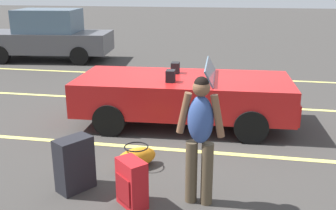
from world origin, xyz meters
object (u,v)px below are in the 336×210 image
(convertible_car, at_px, (194,95))
(suitcase_medium_bright, at_px, (132,183))
(traveler_person, at_px, (200,134))
(duffel_bag, at_px, (137,157))
(parked_sedan_near, at_px, (48,36))
(suitcase_large_black, at_px, (74,164))

(convertible_car, height_order, suitcase_medium_bright, convertible_car)
(convertible_car, bearing_deg, suitcase_medium_bright, -99.97)
(traveler_person, bearing_deg, duffel_bag, 57.44)
(convertible_car, distance_m, parked_sedan_near, 8.32)
(suitcase_medium_bright, bearing_deg, parked_sedan_near, -104.75)
(parked_sedan_near, bearing_deg, duffel_bag, 117.85)
(suitcase_large_black, bearing_deg, duffel_bag, -95.68)
(suitcase_large_black, height_order, parked_sedan_near, parked_sedan_near)
(convertible_car, relative_size, suitcase_large_black, 5.70)
(duffel_bag, bearing_deg, suitcase_large_black, -128.89)
(suitcase_large_black, distance_m, traveler_person, 1.77)
(parked_sedan_near, bearing_deg, convertible_car, 129.48)
(suitcase_large_black, bearing_deg, traveler_person, -147.80)
(suitcase_large_black, bearing_deg, parked_sedan_near, -28.02)
(suitcase_large_black, height_order, duffel_bag, suitcase_large_black)
(duffel_bag, distance_m, traveler_person, 1.53)
(suitcase_large_black, height_order, traveler_person, traveler_person)
(convertible_car, xyz_separation_m, traveler_person, (0.42, -2.88, 0.34))
(suitcase_large_black, distance_m, duffel_bag, 1.04)
(suitcase_large_black, distance_m, suitcase_medium_bright, 0.90)
(traveler_person, bearing_deg, parked_sedan_near, 42.48)
(suitcase_medium_bright, xyz_separation_m, duffel_bag, (-0.22, 1.05, -0.15))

